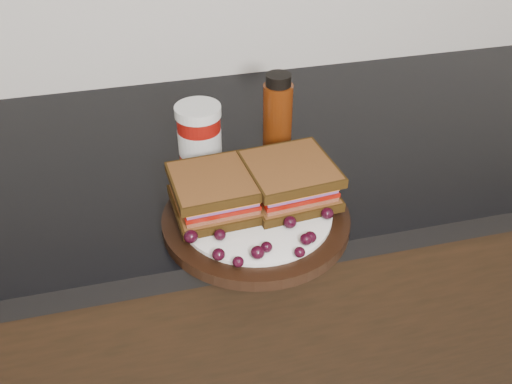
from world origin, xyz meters
TOP-DOWN VIEW (x-y plane):
  - base_cabinets at (0.00, 1.70)m, footprint 3.96×0.58m
  - countertop at (0.00, 1.70)m, footprint 3.98×0.60m
  - plate at (-0.05, 1.47)m, footprint 0.28×0.28m
  - sandwich_left at (-0.11, 1.49)m, footprint 0.13×0.13m
  - sandwich_right at (0.01, 1.50)m, footprint 0.14×0.14m
  - grape_0 at (-0.15, 1.43)m, footprint 0.02×0.02m
  - grape_1 at (-0.12, 1.42)m, footprint 0.02×0.02m
  - grape_2 at (-0.12, 1.38)m, footprint 0.02×0.02m
  - grape_3 at (-0.10, 1.36)m, footprint 0.02×0.02m
  - grape_4 at (-0.07, 1.37)m, footprint 0.02×0.02m
  - grape_5 at (-0.06, 1.38)m, footprint 0.02×0.02m
  - grape_6 at (-0.02, 1.36)m, footprint 0.02×0.02m
  - grape_7 at (-0.00, 1.38)m, footprint 0.02×0.02m
  - grape_8 at (0.00, 1.39)m, footprint 0.02×0.02m
  - grape_9 at (-0.01, 1.42)m, footprint 0.02×0.02m
  - grape_10 at (0.05, 1.43)m, footprint 0.02×0.02m
  - grape_11 at (0.02, 1.45)m, footprint 0.02×0.02m
  - grape_12 at (0.04, 1.47)m, footprint 0.02×0.02m
  - grape_13 at (0.04, 1.50)m, footprint 0.02×0.02m
  - grape_14 at (0.02, 1.51)m, footprint 0.02×0.02m
  - grape_15 at (-0.09, 1.50)m, footprint 0.02×0.02m
  - grape_16 at (-0.12, 1.51)m, footprint 0.02×0.02m
  - grape_17 at (-0.13, 1.48)m, footprint 0.02×0.02m
  - grape_18 at (-0.14, 1.47)m, footprint 0.02×0.02m
  - grape_19 at (-0.14, 1.47)m, footprint 0.02×0.02m
  - grape_20 at (-0.09, 1.49)m, footprint 0.02×0.02m
  - grape_21 at (-0.10, 1.48)m, footprint 0.02×0.02m
  - grape_22 at (-0.13, 1.48)m, footprint 0.02×0.02m
  - condiment_jar at (-0.10, 1.65)m, footprint 0.09×0.09m
  - oil_bottle at (0.04, 1.67)m, footprint 0.06×0.06m

SIDE VIEW (x-z plane):
  - base_cabinets at x=0.00m, z-range 0.00..0.86m
  - countertop at x=0.00m, z-range 0.86..0.90m
  - plate at x=-0.05m, z-range 0.90..0.92m
  - grape_21 at x=-0.10m, z-range 0.92..0.94m
  - grape_6 at x=-0.02m, z-range 0.92..0.94m
  - grape_3 at x=-0.10m, z-range 0.92..0.94m
  - grape_5 at x=-0.06m, z-range 0.92..0.94m
  - grape_22 at x=-0.13m, z-range 0.92..0.94m
  - grape_12 at x=0.04m, z-range 0.92..0.94m
  - grape_16 at x=-0.12m, z-range 0.92..0.94m
  - grape_14 at x=0.02m, z-range 0.92..0.94m
  - grape_1 at x=-0.12m, z-range 0.92..0.94m
  - grape_11 at x=0.02m, z-range 0.92..0.94m
  - grape_8 at x=0.00m, z-range 0.92..0.94m
  - grape_2 at x=-0.12m, z-range 0.92..0.94m
  - grape_7 at x=0.00m, z-range 0.92..0.94m
  - grape_18 at x=-0.14m, z-range 0.92..0.94m
  - grape_10 at x=0.05m, z-range 0.92..0.94m
  - grape_9 at x=-0.01m, z-range 0.92..0.94m
  - grape_4 at x=-0.07m, z-range 0.92..0.94m
  - grape_20 at x=-0.09m, z-range 0.92..0.94m
  - grape_15 at x=-0.09m, z-range 0.92..0.94m
  - grape_0 at x=-0.15m, z-range 0.92..0.94m
  - grape_13 at x=0.04m, z-range 0.92..0.94m
  - grape_19 at x=-0.14m, z-range 0.92..0.94m
  - grape_17 at x=-0.13m, z-range 0.92..0.94m
  - sandwich_left at x=-0.11m, z-range 0.92..0.98m
  - sandwich_right at x=0.01m, z-range 0.92..0.98m
  - condiment_jar at x=-0.10m, z-range 0.90..1.01m
  - oil_bottle at x=0.04m, z-range 0.90..1.04m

